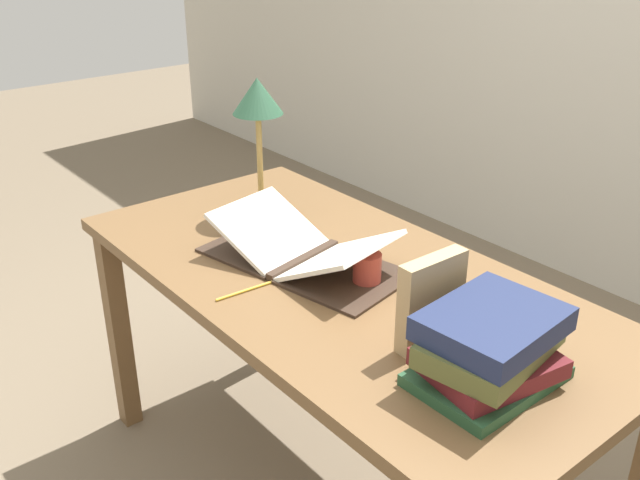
% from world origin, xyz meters
% --- Properties ---
extents(reading_desk, '(1.56, 0.76, 0.77)m').
position_xyz_m(reading_desk, '(0.00, 0.00, 0.67)').
color(reading_desk, brown).
rests_on(reading_desk, ground_plane).
extents(open_book, '(0.60, 0.38, 0.12)m').
position_xyz_m(open_book, '(-0.11, -0.03, 0.80)').
color(open_book, '#38281E').
rests_on(open_book, reading_desk).
extents(book_stack_tall, '(0.24, 0.31, 0.16)m').
position_xyz_m(book_stack_tall, '(0.53, -0.07, 0.85)').
color(book_stack_tall, '#234C2D').
rests_on(book_stack_tall, reading_desk).
extents(book_standing_upright, '(0.04, 0.17, 0.21)m').
position_xyz_m(book_standing_upright, '(0.36, -0.05, 0.87)').
color(book_standing_upright, tan).
rests_on(book_standing_upright, reading_desk).
extents(reading_lamp, '(0.15, 0.15, 0.42)m').
position_xyz_m(reading_lamp, '(-0.47, 0.08, 1.08)').
color(reading_lamp, tan).
rests_on(reading_lamp, reading_desk).
extents(coffee_mug, '(0.08, 0.09, 0.08)m').
position_xyz_m(coffee_mug, '(0.07, 0.02, 0.81)').
color(coffee_mug, '#B74238').
rests_on(coffee_mug, reading_desk).
extents(pencil, '(0.02, 0.16, 0.01)m').
position_xyz_m(pencil, '(-0.08, -0.24, 0.77)').
color(pencil, gold).
rests_on(pencil, reading_desk).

